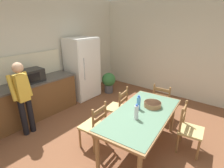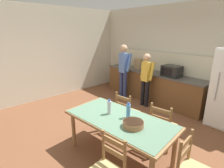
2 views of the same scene
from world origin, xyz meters
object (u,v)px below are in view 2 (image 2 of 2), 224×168
(serving_bowl, at_px, (133,124))
(bottle_near_centre, at_px, (109,107))
(person_at_sink, at_px, (124,69))
(dining_table, at_px, (119,122))
(microwave, at_px, (172,71))
(chair_side_far_right, at_px, (162,126))
(person_at_counter, at_px, (146,77))
(bottle_off_centre, at_px, (128,111))
(chair_side_far_left, at_px, (127,112))
(paper_bag, at_px, (138,64))

(serving_bowl, bearing_deg, bottle_near_centre, 178.85)
(bottle_near_centre, distance_m, person_at_sink, 2.77)
(serving_bowl, bearing_deg, dining_table, 174.01)
(microwave, height_order, person_at_sink, person_at_sink)
(microwave, height_order, chair_side_far_right, microwave)
(chair_side_far_right, relative_size, person_at_counter, 0.59)
(dining_table, height_order, bottle_near_centre, bottle_near_centre)
(dining_table, height_order, bottle_off_centre, bottle_off_centre)
(chair_side_far_left, relative_size, chair_side_far_right, 1.00)
(bottle_near_centre, distance_m, chair_side_far_right, 1.09)
(microwave, xyz_separation_m, person_at_counter, (-0.49, -0.52, -0.19))
(paper_bag, bearing_deg, person_at_counter, -34.99)
(bottle_off_centre, height_order, person_at_sink, person_at_sink)
(paper_bag, bearing_deg, chair_side_far_right, -40.27)
(bottle_off_centre, bearing_deg, paper_bag, 127.17)
(chair_side_far_right, bearing_deg, dining_table, 56.87)
(bottle_near_centre, distance_m, serving_bowl, 0.57)
(paper_bag, relative_size, person_at_sink, 0.21)
(dining_table, height_order, chair_side_far_left, chair_side_far_left)
(bottle_near_centre, xyz_separation_m, bottle_off_centre, (0.32, 0.15, 0.00))
(paper_bag, xyz_separation_m, person_at_sink, (-0.19, -0.49, -0.12))
(serving_bowl, height_order, person_at_counter, person_at_counter)
(serving_bowl, relative_size, person_at_sink, 0.18)
(bottle_off_centre, relative_size, person_at_sink, 0.16)
(paper_bag, height_order, person_at_sink, person_at_sink)
(chair_side_far_left, bearing_deg, paper_bag, -61.20)
(dining_table, distance_m, chair_side_far_left, 0.89)
(microwave, bearing_deg, serving_bowl, -70.88)
(paper_bag, bearing_deg, bottle_near_centre, -59.20)
(chair_side_far_right, distance_m, person_at_sink, 2.74)
(microwave, bearing_deg, dining_table, -77.38)
(serving_bowl, bearing_deg, chair_side_far_right, 89.08)
(dining_table, distance_m, person_at_sink, 2.92)
(microwave, height_order, bottle_near_centre, microwave)
(dining_table, bearing_deg, microwave, 102.62)
(paper_bag, relative_size, chair_side_far_left, 0.40)
(dining_table, height_order, serving_bowl, serving_bowl)
(microwave, bearing_deg, person_at_counter, -133.10)
(bottle_near_centre, bearing_deg, microwave, 97.60)
(bottle_near_centre, relative_size, serving_bowl, 0.84)
(bottle_near_centre, height_order, person_at_counter, person_at_counter)
(serving_bowl, bearing_deg, person_at_sink, 137.16)
(bottle_off_centre, height_order, chair_side_far_left, bottle_off_centre)
(serving_bowl, xyz_separation_m, person_at_sink, (-2.32, 2.15, 0.17))
(bottle_near_centre, distance_m, bottle_off_centre, 0.35)
(bottle_near_centre, bearing_deg, bottle_off_centre, 24.96)
(paper_bag, xyz_separation_m, chair_side_far_left, (1.31, -1.91, -0.65))
(dining_table, height_order, chair_side_far_right, chair_side_far_right)
(serving_bowl, height_order, chair_side_far_left, chair_side_far_left)
(chair_side_far_right, bearing_deg, microwave, -72.34)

